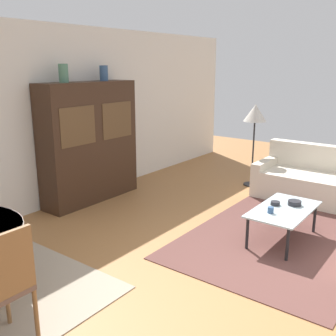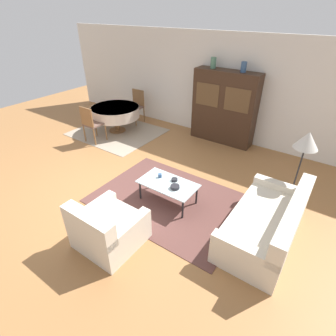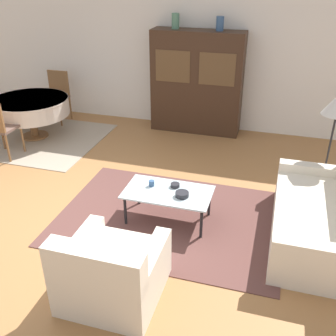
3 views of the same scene
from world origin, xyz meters
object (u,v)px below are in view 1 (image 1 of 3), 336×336
(floor_lamp, at_px, (255,116))
(bowl_small, at_px, (275,203))
(vase_short, at_px, (104,73))
(cup, at_px, (271,210))
(bowl, at_px, (295,203))
(vase_tall, at_px, (63,73))
(couch, at_px, (318,182))
(display_cabinet, at_px, (90,142))
(coffee_table, at_px, (284,211))

(floor_lamp, bearing_deg, bowl_small, -147.55)
(bowl_small, bearing_deg, vase_short, 90.62)
(cup, xyz_separation_m, vase_short, (0.26, 2.97, 1.53))
(bowl, bearing_deg, cup, 162.90)
(bowl_small, xyz_separation_m, vase_tall, (-0.82, 2.91, 1.55))
(bowl, bearing_deg, floor_lamp, 38.69)
(couch, bearing_deg, vase_short, 31.40)
(floor_lamp, relative_size, vase_tall, 5.57)
(floor_lamp, bearing_deg, cup, -149.99)
(couch, xyz_separation_m, vase_tall, (-2.57, 2.93, 1.70))
(couch, height_order, display_cabinet, display_cabinet)
(cup, bearing_deg, vase_tall, 100.02)
(cup, bearing_deg, display_cabinet, 92.07)
(couch, bearing_deg, vase_tall, 41.31)
(display_cabinet, xyz_separation_m, cup, (0.11, -2.97, -0.48))
(couch, height_order, vase_tall, vase_tall)
(display_cabinet, bearing_deg, cup, -87.93)
(cup, height_order, vase_short, vase_short)
(bowl, bearing_deg, coffee_table, 162.73)
(couch, bearing_deg, bowl, 96.32)
(bowl, bearing_deg, vase_tall, 107.13)
(floor_lamp, bearing_deg, vase_short, 137.36)
(cup, xyz_separation_m, bowl_small, (0.29, 0.06, -0.01))
(display_cabinet, relative_size, bowl, 11.41)
(vase_short, bearing_deg, vase_tall, 180.00)
(display_cabinet, xyz_separation_m, vase_short, (0.37, 0.00, 1.05))
(couch, relative_size, bowl, 11.45)
(floor_lamp, bearing_deg, bowl, -141.31)
(floor_lamp, distance_m, vase_tall, 3.27)
(coffee_table, height_order, bowl_small, bowl_small)
(vase_short, bearing_deg, floor_lamp, -42.64)
(bowl, distance_m, vase_short, 3.47)
(bowl, relative_size, vase_short, 0.69)
(bowl, height_order, vase_tall, vase_tall)
(coffee_table, height_order, cup, cup)
(couch, relative_size, vase_tall, 7.17)
(vase_tall, bearing_deg, couch, -48.69)
(cup, height_order, vase_tall, vase_tall)
(vase_tall, xyz_separation_m, vase_short, (0.79, 0.00, -0.01))
(coffee_table, bearing_deg, couch, 3.75)
(coffee_table, relative_size, bowl_small, 9.42)
(couch, distance_m, display_cabinet, 3.69)
(coffee_table, height_order, vase_short, vase_short)
(couch, bearing_deg, display_cabinet, 36.36)
(cup, distance_m, bowl, 0.45)
(floor_lamp, xyz_separation_m, vase_short, (-1.88, 1.74, 0.74))
(cup, height_order, bowl, cup)
(cup, relative_size, vase_tall, 0.28)
(floor_lamp, relative_size, bowl_small, 12.69)
(coffee_table, bearing_deg, bowl, -17.27)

